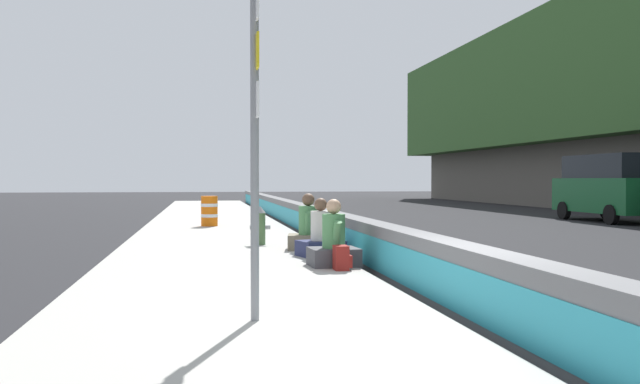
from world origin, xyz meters
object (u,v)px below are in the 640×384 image
(seated_person_middle, at_px, (321,238))
(backpack, at_px, (342,258))
(seated_person_rear, at_px, (308,232))
(construction_barrel, at_px, (209,211))
(route_sign_post, at_px, (255,121))
(fire_hydrant, at_px, (260,225))
(seated_person_foreground, at_px, (334,245))
(parked_car_fourth, at_px, (610,186))

(seated_person_middle, xyz_separation_m, backpack, (-2.02, 0.00, -0.16))
(seated_person_middle, relative_size, seated_person_rear, 0.95)
(seated_person_rear, bearing_deg, seated_person_middle, -178.11)
(seated_person_middle, xyz_separation_m, seated_person_rear, (1.27, 0.04, 0.02))
(backpack, relative_size, construction_barrel, 0.42)
(route_sign_post, height_order, fire_hydrant, route_sign_post)
(seated_person_foreground, relative_size, construction_barrel, 1.20)
(backpack, xyz_separation_m, construction_barrel, (10.93, 2.01, 0.28))
(fire_hydrant, relative_size, backpack, 2.20)
(fire_hydrant, height_order, seated_person_foreground, seated_person_foreground)
(seated_person_foreground, height_order, backpack, seated_person_foreground)
(route_sign_post, relative_size, seated_person_middle, 3.21)
(seated_person_foreground, height_order, seated_person_middle, seated_person_foreground)
(seated_person_rear, height_order, backpack, seated_person_rear)
(seated_person_rear, distance_m, backpack, 3.30)
(seated_person_middle, bearing_deg, seated_person_foreground, 178.77)
(seated_person_foreground, height_order, parked_car_fourth, parked_car_fourth)
(fire_hydrant, xyz_separation_m, construction_barrel, (6.43, 1.06, 0.03))
(seated_person_rear, relative_size, backpack, 2.96)
(backpack, bearing_deg, fire_hydrant, 11.96)
(construction_barrel, bearing_deg, route_sign_post, -178.77)
(seated_person_rear, bearing_deg, seated_person_foreground, -179.79)
(fire_hydrant, xyz_separation_m, seated_person_rear, (-1.20, -0.91, -0.08))
(fire_hydrant, distance_m, parked_car_fourth, 16.31)
(seated_person_middle, height_order, backpack, seated_person_middle)
(route_sign_post, relative_size, seated_person_rear, 3.04)
(route_sign_post, relative_size, backpack, 9.00)
(backpack, relative_size, parked_car_fourth, 0.08)
(seated_person_rear, relative_size, construction_barrel, 1.25)
(parked_car_fourth, bearing_deg, seated_person_foreground, 133.07)
(route_sign_post, distance_m, seated_person_rear, 7.42)
(route_sign_post, xyz_separation_m, fire_hydrant, (8.23, -0.74, -1.65))
(seated_person_foreground, bearing_deg, parked_car_fourth, -46.93)
(seated_person_rear, bearing_deg, fire_hydrant, 37.31)
(fire_hydrant, xyz_separation_m, seated_person_middle, (-2.47, -0.96, -0.10))
(seated_person_foreground, relative_size, seated_person_middle, 1.02)
(route_sign_post, xyz_separation_m, seated_person_foreground, (4.28, -1.67, -1.74))
(seated_person_foreground, distance_m, seated_person_middle, 1.48)
(fire_hydrant, bearing_deg, seated_person_foreground, -166.82)
(seated_person_rear, xyz_separation_m, construction_barrel, (7.63, 1.97, 0.11))
(backpack, bearing_deg, seated_person_rear, 0.64)
(route_sign_post, distance_m, construction_barrel, 14.75)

